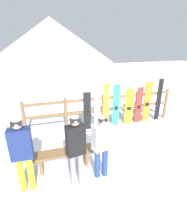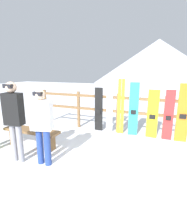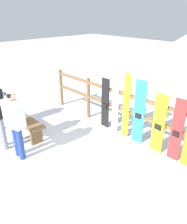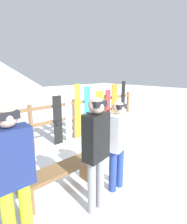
% 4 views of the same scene
% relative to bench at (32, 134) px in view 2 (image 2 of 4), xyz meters
% --- Properties ---
extents(ground_plane, '(40.00, 40.00, 0.00)m').
position_rel_bench_xyz_m(ground_plane, '(1.69, -0.23, -0.35)').
color(ground_plane, white).
extents(mountain_backdrop, '(18.00, 18.00, 6.00)m').
position_rel_bench_xyz_m(mountain_backdrop, '(1.69, 23.86, 2.65)').
color(mountain_backdrop, silver).
rests_on(mountain_backdrop, ground).
extents(fence, '(5.44, 0.10, 1.20)m').
position_rel_bench_xyz_m(fence, '(1.69, 1.86, 0.36)').
color(fence, brown).
rests_on(fence, ground).
extents(bench, '(1.47, 0.36, 0.47)m').
position_rel_bench_xyz_m(bench, '(0.00, 0.00, 0.00)').
color(bench, brown).
rests_on(bench, ground).
extents(person_black, '(0.40, 0.26, 1.67)m').
position_rel_bench_xyz_m(person_black, '(0.19, -0.65, 0.64)').
color(person_black, gray).
rests_on(person_black, ground).
extents(person_white, '(0.45, 0.32, 1.54)m').
position_rel_bench_xyz_m(person_white, '(0.78, -0.54, 0.54)').
color(person_white, navy).
rests_on(person_white, ground).
extents(snowboard_black_stripe, '(0.26, 0.06, 1.36)m').
position_rel_bench_xyz_m(snowboard_black_stripe, '(1.09, 1.81, 0.33)').
color(snowboard_black_stripe, black).
rests_on(snowboard_black_stripe, ground).
extents(ski_pair_white, '(0.19, 0.02, 1.59)m').
position_rel_bench_xyz_m(ski_pair_white, '(1.44, 1.81, 0.44)').
color(ski_pair_white, white).
rests_on(ski_pair_white, ground).
extents(ski_pair_yellow, '(0.19, 0.02, 1.64)m').
position_rel_bench_xyz_m(ski_pair_yellow, '(1.79, 1.81, 0.47)').
color(ski_pair_yellow, yellow).
rests_on(ski_pair_yellow, ground).
extents(snowboard_cyan, '(0.27, 0.09, 1.55)m').
position_rel_bench_xyz_m(snowboard_cyan, '(2.16, 1.81, 0.42)').
color(snowboard_cyan, '#2DBFCC').
rests_on(snowboard_cyan, ground).
extents(snowboard_yellow, '(0.30, 0.07, 1.37)m').
position_rel_bench_xyz_m(snowboard_yellow, '(2.69, 1.81, 0.33)').
color(snowboard_yellow, yellow).
rests_on(snowboard_yellow, ground).
extents(snowboard_red, '(0.25, 0.06, 1.38)m').
position_rel_bench_xyz_m(snowboard_red, '(3.11, 1.81, 0.34)').
color(snowboard_red, red).
rests_on(snowboard_red, ground).
extents(snowboard_orange, '(0.30, 0.08, 1.56)m').
position_rel_bench_xyz_m(snowboard_orange, '(3.45, 1.81, 0.42)').
color(snowboard_orange, orange).
rests_on(snowboard_orange, ground).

